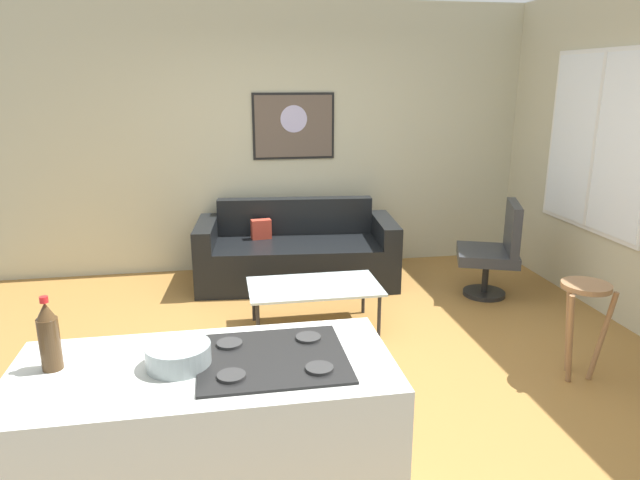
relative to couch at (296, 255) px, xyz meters
name	(u,v)px	position (x,y,z in m)	size (l,w,h in m)	color
ground	(327,368)	(-0.03, -1.84, -0.31)	(6.40, 6.40, 0.04)	olive
back_wall	(285,139)	(-0.03, 0.58, 1.11)	(6.40, 0.05, 2.80)	#B6B296
couch	(296,255)	(0.00, 0.00, 0.00)	(2.05, 1.04, 0.81)	black
coffee_table	(314,288)	(-0.01, -1.18, 0.07)	(1.08, 0.61, 0.38)	silver
armchair	(496,250)	(1.80, -0.74, 0.17)	(0.71, 0.73, 0.92)	black
bar_stool	(584,306)	(1.65, -2.31, 0.25)	(0.37, 0.37, 0.70)	#8D6441
kitchen_counter	(210,462)	(-0.84, -3.43, 0.17)	(1.53, 0.69, 0.94)	silver
soda_bottle	(49,337)	(-1.42, -3.36, 0.77)	(0.08, 0.08, 0.30)	#48321B
mixing_bowl	(178,356)	(-0.93, -3.42, 0.67)	(0.26, 0.26, 0.09)	gray
wall_painting	(294,126)	(0.06, 0.54, 1.25)	(0.87, 0.03, 0.69)	black
window	(596,142)	(2.56, -0.94, 1.19)	(0.03, 1.42, 1.59)	silver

